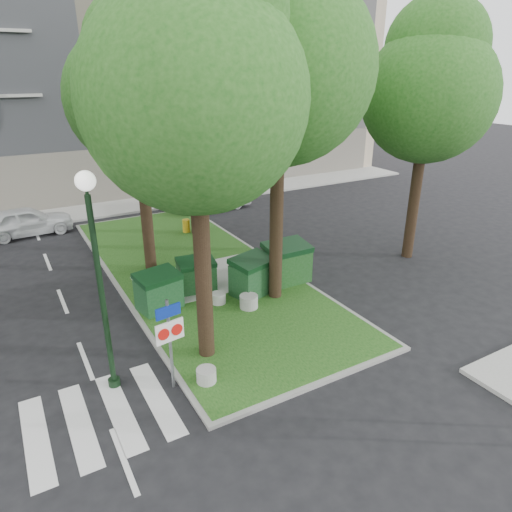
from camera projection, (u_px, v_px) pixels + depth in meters
ground at (303, 389)px, 11.45m from camera, size 120.00×120.00×0.00m
median_island at (196, 270)px, 18.07m from camera, size 6.00×16.00×0.12m
median_kerb at (196, 270)px, 18.08m from camera, size 6.30×16.30×0.10m
building_sidewalk at (117, 207)px, 26.26m from camera, size 42.00×3.00×0.12m
zebra_crossing at (138, 404)px, 10.92m from camera, size 5.00×3.00×0.01m
apartment_building at (73, 60)px, 29.26m from camera, size 41.00×12.00×16.00m
tree_median_near_left at (196, 75)px, 10.07m from camera, size 5.20×5.20×10.53m
tree_median_near_right at (281, 49)px, 13.03m from camera, size 5.60×5.60×11.46m
tree_median_mid at (136, 84)px, 15.64m from camera, size 4.80×4.80×9.99m
tree_median_far at (188, 47)px, 19.01m from camera, size 5.80×5.80×11.93m
tree_street_right at (431, 83)px, 17.04m from camera, size 5.00×5.00×10.06m
dumpster_a at (159, 291)px, 14.88m from camera, size 1.56×1.23×1.29m
dumpster_b at (197, 275)px, 16.14m from camera, size 1.41×1.07×1.21m
dumpster_c at (253, 276)px, 15.87m from camera, size 1.73×1.43×1.38m
dumpster_d at (287, 263)px, 16.77m from camera, size 1.64×1.15×1.52m
bollard_left at (206, 375)px, 11.49m from camera, size 0.51×0.51×0.36m
bollard_right at (249, 301)px, 15.05m from camera, size 0.61×0.61×0.43m
bollard_mid at (218, 298)px, 15.37m from camera, size 0.50×0.50×0.35m
litter_bin at (186, 226)px, 22.04m from camera, size 0.36×0.36×0.62m
street_lamp at (97, 260)px, 10.28m from camera, size 0.44×0.44×5.49m
traffic_sign_pole at (169, 333)px, 10.95m from camera, size 0.74×0.15×2.47m
car_white at (26, 221)px, 21.81m from camera, size 4.20×1.86×1.41m
car_silver at (212, 198)px, 25.77m from camera, size 4.39×1.74×1.42m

